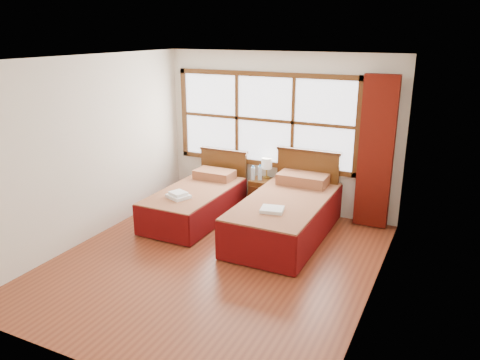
% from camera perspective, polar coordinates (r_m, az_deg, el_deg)
% --- Properties ---
extents(floor, '(4.50, 4.50, 0.00)m').
position_cam_1_polar(floor, '(6.26, -3.09, -9.91)').
color(floor, brown).
rests_on(floor, ground).
extents(ceiling, '(4.50, 4.50, 0.00)m').
position_cam_1_polar(ceiling, '(5.55, -3.55, 14.57)').
color(ceiling, white).
rests_on(ceiling, wall_back).
extents(wall_back, '(4.00, 0.00, 4.00)m').
position_cam_1_polar(wall_back, '(7.76, 4.80, 5.76)').
color(wall_back, silver).
rests_on(wall_back, floor).
extents(wall_left, '(0.00, 4.50, 4.50)m').
position_cam_1_polar(wall_left, '(6.94, -17.94, 3.51)').
color(wall_left, silver).
rests_on(wall_left, floor).
extents(wall_right, '(0.00, 4.50, 4.50)m').
position_cam_1_polar(wall_right, '(5.15, 16.56, -1.19)').
color(wall_right, silver).
rests_on(wall_right, floor).
extents(window, '(3.16, 0.06, 1.56)m').
position_cam_1_polar(window, '(7.78, 3.00, 7.33)').
color(window, white).
rests_on(window, wall_back).
extents(curtain, '(0.50, 0.16, 2.30)m').
position_cam_1_polar(curtain, '(7.25, 16.25, 3.19)').
color(curtain, '#591108').
rests_on(curtain, wall_back).
extents(bed_left, '(0.97, 1.99, 0.94)m').
position_cam_1_polar(bed_left, '(7.55, -5.31, -2.61)').
color(bed_left, '#3A1D0C').
rests_on(bed_left, floor).
extents(bed_right, '(1.13, 2.18, 1.10)m').
position_cam_1_polar(bed_right, '(6.91, 5.68, -4.18)').
color(bed_right, '#3A1D0C').
rests_on(bed_right, floor).
extents(nightstand, '(0.40, 0.40, 0.54)m').
position_cam_1_polar(nightstand, '(7.87, 2.83, -1.83)').
color(nightstand, '#522E11').
rests_on(nightstand, floor).
extents(towels_left, '(0.39, 0.37, 0.09)m').
position_cam_1_polar(towels_left, '(7.10, -7.52, -1.85)').
color(towels_left, white).
rests_on(towels_left, bed_left).
extents(towels_right, '(0.34, 0.32, 0.05)m').
position_cam_1_polar(towels_right, '(6.31, 3.94, -3.61)').
color(towels_right, white).
rests_on(towels_right, bed_right).
extents(lamp, '(0.18, 0.18, 0.34)m').
position_cam_1_polar(lamp, '(7.83, 3.28, 1.98)').
color(lamp, gold).
rests_on(lamp, nightstand).
extents(bottle_near, '(0.06, 0.06, 0.24)m').
position_cam_1_polar(bottle_near, '(7.74, 1.60, 0.81)').
color(bottle_near, silver).
rests_on(bottle_near, nightstand).
extents(bottle_far, '(0.07, 0.07, 0.26)m').
position_cam_1_polar(bottle_far, '(7.74, 2.45, 0.85)').
color(bottle_far, silver).
rests_on(bottle_far, nightstand).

